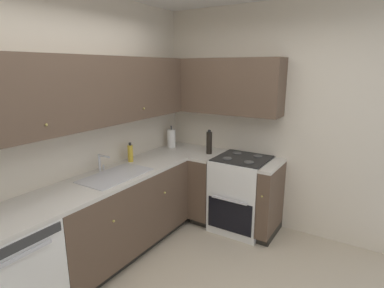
{
  "coord_description": "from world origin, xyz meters",
  "views": [
    {
      "loc": [
        -1.72,
        -1.06,
        1.96
      ],
      "look_at": [
        0.97,
        0.62,
        1.16
      ],
      "focal_mm": 28.82,
      "sensor_mm": 36.0,
      "label": 1
    }
  ],
  "objects": [
    {
      "name": "countertop_back",
      "position": [
        0.4,
        1.17,
        0.88
      ],
      "size": [
        2.92,
        0.6,
        0.03
      ],
      "primitive_type": "cube",
      "color": "beige",
      "rests_on": "lower_cabinets_back"
    },
    {
      "name": "faucet",
      "position": [
        0.36,
        1.35,
        1.01
      ],
      "size": [
        0.07,
        0.16,
        0.19
      ],
      "color": "silver",
      "rests_on": "countertop_back"
    },
    {
      "name": "paper_towel_roll",
      "position": [
        1.57,
        1.33,
        1.02
      ],
      "size": [
        0.11,
        0.11,
        0.31
      ],
      "color": "white",
      "rests_on": "countertop_back"
    },
    {
      "name": "wall_back",
      "position": [
        0.0,
        1.5,
        1.34
      ],
      "size": [
        3.83,
        0.05,
        2.68
      ],
      "primitive_type": "cube",
      "color": "beige",
      "rests_on": "ground_plane"
    },
    {
      "name": "upper_cabinets_right",
      "position": [
        1.71,
        0.69,
        1.73
      ],
      "size": [
        0.32,
        1.55,
        0.66
      ],
      "color": "brown"
    },
    {
      "name": "countertop_right",
      "position": [
        1.57,
        0.44,
        0.88
      ],
      "size": [
        0.6,
        1.02,
        0.03
      ],
      "color": "beige",
      "rests_on": "lower_cabinets_right"
    },
    {
      "name": "soap_bottle",
      "position": [
        0.79,
        1.35,
        1.0
      ],
      "size": [
        0.06,
        0.06,
        0.22
      ],
      "color": "gold",
      "rests_on": "countertop_back"
    },
    {
      "name": "oven_range",
      "position": [
        1.59,
        0.3,
        0.46
      ],
      "size": [
        0.68,
        0.62,
        1.05
      ],
      "color": "white",
      "rests_on": "ground_plane"
    },
    {
      "name": "sink",
      "position": [
        0.35,
        1.14,
        0.86
      ],
      "size": [
        0.72,
        0.4,
        0.1
      ],
      "color": "#B7B7BC",
      "rests_on": "countertop_back"
    },
    {
      "name": "oil_bottle",
      "position": [
        1.57,
        0.74,
        1.04
      ],
      "size": [
        0.07,
        0.07,
        0.3
      ],
      "color": "black",
      "rests_on": "countertop_right"
    },
    {
      "name": "dishwasher",
      "position": [
        -0.76,
        1.17,
        0.43
      ],
      "size": [
        0.6,
        0.63,
        0.86
      ],
      "color": "white",
      "rests_on": "ground_plane"
    },
    {
      "name": "lower_cabinets_right",
      "position": [
        1.57,
        0.44,
        0.44
      ],
      "size": [
        0.62,
        1.02,
        0.86
      ],
      "color": "brown",
      "rests_on": "ground_plane"
    },
    {
      "name": "upper_cabinets_back",
      "position": [
        0.24,
        1.31,
        1.73
      ],
      "size": [
        2.6,
        0.34,
        0.66
      ],
      "color": "brown"
    },
    {
      "name": "lower_cabinets_back",
      "position": [
        0.41,
        1.17,
        0.44
      ],
      "size": [
        1.72,
        0.62,
        0.86
      ],
      "color": "brown",
      "rests_on": "ground_plane"
    },
    {
      "name": "wall_right",
      "position": [
        1.89,
        0.0,
        1.34
      ],
      "size": [
        0.05,
        3.04,
        2.68
      ],
      "primitive_type": "cube",
      "color": "beige",
      "rests_on": "ground_plane"
    }
  ]
}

